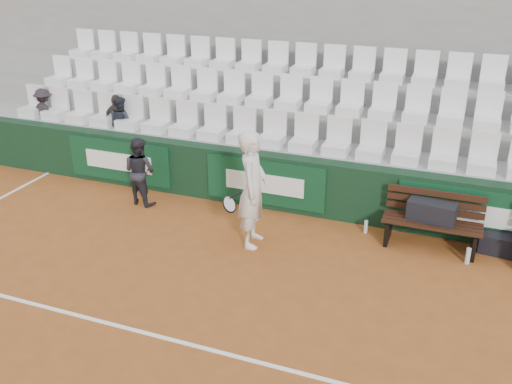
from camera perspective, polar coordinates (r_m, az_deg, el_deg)
name	(u,v)px	position (r m, az deg, el deg)	size (l,w,h in m)	color
ground	(172,340)	(7.22, -8.41, -14.44)	(80.00, 80.00, 0.00)	brown
court_baseline	(172,340)	(7.22, -8.41, -14.41)	(18.00, 0.06, 0.01)	white
back_barrier	(282,183)	(10.11, 2.63, 0.94)	(18.00, 0.34, 1.00)	black
grandstand_tier_front	(289,170)	(10.69, 3.35, 2.23)	(18.00, 0.95, 1.00)	#989895
grandstand_tier_mid	(304,143)	(11.47, 4.84, 4.92)	(18.00, 0.95, 1.45)	gray
grandstand_tier_back	(317,119)	(12.27, 6.14, 7.26)	(18.00, 0.95, 1.90)	gray
grandstand_rear_wall	(328,54)	(12.57, 7.17, 13.49)	(18.00, 0.30, 4.40)	gray
seat_row_front	(287,131)	(10.26, 3.16, 6.13)	(11.90, 0.44, 0.63)	silver
seat_row_mid	(303,94)	(11.01, 4.77, 9.77)	(11.90, 0.44, 0.63)	white
seat_row_back	(318,61)	(11.80, 6.19, 12.93)	(11.90, 0.44, 0.63)	white
bench_left	(430,235)	(9.34, 17.05, -4.11)	(1.50, 0.56, 0.45)	black
sports_bag_left	(432,211)	(9.21, 17.16, -1.87)	(0.72, 0.31, 0.31)	black
sports_bag_ground	(497,244)	(9.57, 22.95, -4.79)	(0.51, 0.31, 0.31)	black
water_bottle_near	(366,227)	(9.59, 10.92, -3.43)	(0.06, 0.06, 0.22)	silver
water_bottle_far	(468,256)	(9.12, 20.43, -6.01)	(0.07, 0.07, 0.26)	silver
tennis_player	(253,189)	(8.75, -0.32, 0.26)	(0.77, 0.74, 1.88)	silver
ball_kid	(140,171)	(10.49, -11.55, 2.07)	(0.61, 0.48, 1.25)	black
spectator_a	(42,92)	(12.89, -20.63, 9.34)	(0.68, 0.39, 1.05)	black
spectator_b	(116,99)	(11.79, -13.86, 9.00)	(0.63, 0.26, 1.08)	#332D28
spectator_c	(119,100)	(11.75, -13.51, 8.91)	(0.51, 0.40, 1.05)	#1D222C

